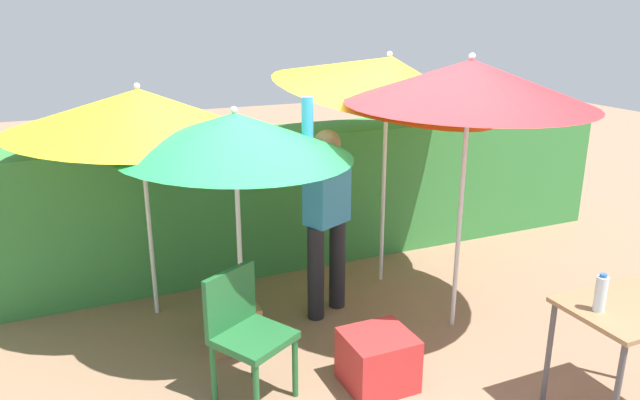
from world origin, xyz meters
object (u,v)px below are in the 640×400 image
umbrella_yellow (139,112)px  chair_plastic (245,328)px  person_vendor (327,209)px  umbrella_rainbow (388,77)px  bottle_water (601,293)px  cooler_box (378,360)px  crate_cardboard (233,327)px  umbrella_orange (235,134)px  folding_table (630,320)px  umbrella_navy (470,82)px

umbrella_yellow → chair_plastic: umbrella_yellow is taller
person_vendor → chair_plastic: (-0.98, -0.87, -0.42)m
umbrella_rainbow → bottle_water: bearing=-87.2°
chair_plastic → bottle_water: bearing=-30.6°
umbrella_rainbow → cooler_box: bearing=-120.3°
cooler_box → crate_cardboard: bearing=131.1°
umbrella_orange → cooler_box: 1.88m
umbrella_rainbow → cooler_box: umbrella_rainbow is taller
crate_cardboard → bottle_water: size_ratio=1.61×
umbrella_yellow → umbrella_rainbow: bearing=-4.8°
chair_plastic → cooler_box: bearing=-15.7°
umbrella_orange → bottle_water: size_ratio=7.74×
umbrella_yellow → cooler_box: size_ratio=4.45×
chair_plastic → folding_table: 2.42m
folding_table → umbrella_yellow: bearing=133.8°
person_vendor → crate_cardboard: (-0.89, -0.22, -0.77)m
chair_plastic → cooler_box: (0.86, -0.24, -0.32)m
umbrella_orange → bottle_water: umbrella_orange is taller
umbrella_rainbow → chair_plastic: 2.60m
umbrella_orange → cooler_box: (0.68, -0.96, -1.46)m
umbrella_rainbow → folding_table: bearing=-81.4°
umbrella_orange → crate_cardboard: bearing=-144.2°
crate_cardboard → bottle_water: 2.60m
umbrella_yellow → bottle_water: (2.24, -2.57, -0.85)m
umbrella_navy → folding_table: bearing=-79.0°
umbrella_rainbow → umbrella_navy: 1.04m
umbrella_yellow → crate_cardboard: 1.83m
folding_table → chair_plastic: bearing=151.7°
crate_cardboard → chair_plastic: bearing=-97.8°
person_vendor → cooler_box: 1.34m
crate_cardboard → folding_table: bearing=-41.3°
person_vendor → umbrella_rainbow: bearing=28.0°
umbrella_rainbow → cooler_box: size_ratio=5.21×
umbrella_orange → folding_table: 2.86m
person_vendor → chair_plastic: 1.38m
umbrella_rainbow → folding_table: 2.75m
person_vendor → folding_table: 2.33m
folding_table → bottle_water: bearing=172.0°
cooler_box → folding_table: (1.26, -0.90, 0.49)m
umbrella_navy → folding_table: umbrella_navy is taller
chair_plastic → person_vendor: bearing=41.6°
person_vendor → crate_cardboard: 1.20m
umbrella_rainbow → umbrella_orange: (-1.57, -0.57, -0.28)m
chair_plastic → crate_cardboard: bearing=82.2°
umbrella_rainbow → cooler_box: 2.48m
umbrella_yellow → crate_cardboard: (0.46, -0.81, -1.57)m
folding_table → umbrella_navy: bearing=101.0°
folding_table → umbrella_rainbow: bearing=98.6°
crate_cardboard → person_vendor: bearing=14.1°
umbrella_navy → chair_plastic: (-1.85, -0.25, -1.48)m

